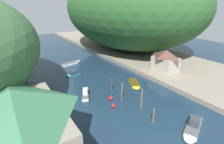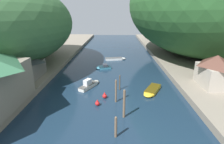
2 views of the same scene
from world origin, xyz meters
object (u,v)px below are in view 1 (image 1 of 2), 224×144
(boat_cabin_cruiser, at_px, (86,93))
(channel_buoy_far, at_px, (111,98))
(right_bank_cottage, at_px, (166,60))
(channel_buoy_near, at_px, (114,105))
(boat_moored_right, at_px, (72,63))
(boat_far_right_bank, at_px, (193,128))
(person_on_quay, at_px, (29,103))
(waterfront_building, at_px, (18,124))
(boat_red_skiff, at_px, (135,84))
(boat_mid_channel, at_px, (72,74))
(boathouse_shed, at_px, (9,93))

(boat_cabin_cruiser, height_order, channel_buoy_far, boat_cabin_cruiser)
(right_bank_cottage, relative_size, boat_cabin_cruiser, 1.20)
(channel_buoy_near, bearing_deg, boat_moored_right, 84.12)
(channel_buoy_far, bearing_deg, boat_far_right_bank, -69.78)
(person_on_quay, bearing_deg, waterfront_building, -169.71)
(channel_buoy_near, bearing_deg, boat_red_skiff, 27.78)
(boat_moored_right, distance_m, boat_mid_channel, 8.17)
(boat_moored_right, bearing_deg, channel_buoy_far, -15.88)
(boat_red_skiff, relative_size, boat_far_right_bank, 0.87)
(channel_buoy_near, bearing_deg, boat_far_right_bank, -62.26)
(waterfront_building, xyz_separation_m, channel_buoy_near, (13.82, 3.59, -4.68))
(boat_moored_right, xyz_separation_m, channel_buoy_near, (-2.52, -24.51, 0.05))
(waterfront_building, xyz_separation_m, channel_buoy_far, (14.67, 5.83, -4.66))
(boathouse_shed, bearing_deg, right_bank_cottage, -5.55)
(channel_buoy_near, relative_size, person_on_quay, 0.56)
(boathouse_shed, xyz_separation_m, right_bank_cottage, (32.09, -3.12, 0.43))
(channel_buoy_near, bearing_deg, channel_buoy_far, 69.10)
(boat_red_skiff, distance_m, boat_cabin_cruiser, 10.45)
(waterfront_building, xyz_separation_m, boat_cabin_cruiser, (11.82, 9.95, -4.59))
(boat_moored_right, height_order, person_on_quay, person_on_quay)
(channel_buoy_near, xyz_separation_m, channel_buoy_far, (0.85, 2.23, 0.02))
(boat_red_skiff, bearing_deg, channel_buoy_near, 55.82)
(right_bank_cottage, bearing_deg, boat_mid_channel, 147.57)
(boat_moored_right, xyz_separation_m, person_on_quay, (-14.28, -18.86, 1.60))
(boathouse_shed, relative_size, right_bank_cottage, 1.17)
(boat_mid_channel, relative_size, boat_red_skiff, 0.72)
(person_on_quay, bearing_deg, boat_far_right_bank, -110.33)
(right_bank_cottage, xyz_separation_m, boat_red_skiff, (-9.86, -0.77, -3.27))
(boathouse_shed, xyz_separation_m, person_on_quay, (2.22, -2.58, -1.22))
(waterfront_building, relative_size, channel_buoy_near, 13.69)
(boat_mid_channel, distance_m, boat_red_skiff, 15.25)
(waterfront_building, bearing_deg, right_bank_cottage, 15.25)
(boat_cabin_cruiser, bearing_deg, channel_buoy_near, -44.82)
(person_on_quay, bearing_deg, boat_cabin_cruiser, -62.99)
(right_bank_cottage, height_order, boat_mid_channel, right_bank_cottage)
(boat_far_right_bank, bearing_deg, right_bank_cottage, -61.37)
(right_bank_cottage, bearing_deg, person_on_quay, 178.97)
(boat_red_skiff, bearing_deg, person_on_quay, 24.31)
(waterfront_building, relative_size, right_bank_cottage, 2.19)
(right_bank_cottage, relative_size, person_on_quay, 3.50)
(boathouse_shed, distance_m, channel_buoy_near, 16.46)
(boathouse_shed, bearing_deg, channel_buoy_far, -22.01)
(waterfront_building, xyz_separation_m, boat_mid_channel, (13.39, 20.48, -4.74))
(waterfront_building, distance_m, boat_cabin_cruiser, 16.12)
(boat_cabin_cruiser, bearing_deg, boathouse_shed, -161.13)
(boat_red_skiff, distance_m, boat_far_right_bank, 15.21)
(boathouse_shed, xyz_separation_m, boat_cabin_cruiser, (11.98, -1.87, -2.68))
(waterfront_building, distance_m, boat_red_skiff, 23.93)
(boat_cabin_cruiser, bearing_deg, waterfront_building, -112.16)
(boat_moored_right, relative_size, boat_cabin_cruiser, 1.15)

